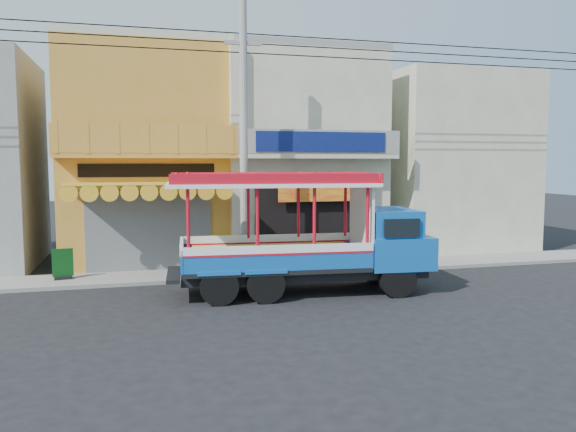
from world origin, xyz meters
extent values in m
plane|color=black|center=(0.00, 0.00, 0.00)|extent=(90.00, 90.00, 0.00)
cube|color=slate|center=(0.00, 4.00, 0.06)|extent=(30.00, 2.00, 0.12)
cube|color=#BA8E29|center=(-4.00, 8.00, 4.00)|extent=(6.00, 6.00, 8.00)
cube|color=#595B5E|center=(-4.00, 4.98, 1.40)|extent=(4.20, 0.10, 2.60)
cube|color=yellow|center=(-4.00, 4.25, 3.05)|extent=(5.20, 1.50, 0.31)
cube|color=#BA8E29|center=(-4.00, 4.65, 4.05)|extent=(6.00, 0.70, 0.18)
cube|color=#BA8E29|center=(-4.00, 4.35, 4.60)|extent=(6.00, 0.12, 0.95)
cube|color=black|center=(-4.00, 4.97, 3.55)|extent=(4.50, 0.04, 0.45)
cube|color=#B2AD92|center=(-4.00, 8.00, 8.12)|extent=(6.00, 6.00, 0.24)
cube|color=#B2AD92|center=(2.00, 8.00, 4.00)|extent=(6.00, 6.00, 8.00)
cube|color=black|center=(2.00, 4.98, 1.50)|extent=(4.60, 0.12, 2.80)
cube|color=yellow|center=(2.30, 4.70, 2.90)|extent=(3.60, 0.05, 1.00)
cube|color=#B2AD92|center=(2.00, 4.65, 4.05)|extent=(6.00, 0.70, 0.18)
cube|color=gray|center=(2.00, 4.35, 4.55)|extent=(6.00, 0.12, 0.85)
cube|color=navy|center=(2.00, 4.28, 4.55)|extent=(4.80, 0.06, 0.70)
cube|color=gray|center=(2.00, 8.00, 8.12)|extent=(6.00, 6.00, 0.24)
cube|color=#B2AD92|center=(-1.00, 4.85, 4.00)|extent=(0.35, 0.30, 8.00)
cube|color=#B2AD92|center=(9.00, 8.00, 3.80)|extent=(6.00, 6.00, 7.60)
cylinder|color=gray|center=(-1.00, 3.30, 4.50)|extent=(0.26, 0.26, 9.00)
cube|color=gray|center=(-1.00, 3.30, 7.60)|extent=(1.20, 0.12, 0.12)
cylinder|color=black|center=(0.00, 3.30, 7.30)|extent=(28.00, 0.04, 0.04)
cylinder|color=black|center=(0.00, 3.30, 7.60)|extent=(28.00, 0.04, 0.04)
cylinder|color=black|center=(0.00, 3.30, 7.90)|extent=(28.00, 0.04, 0.04)
cylinder|color=black|center=(2.71, -0.40, 0.52)|extent=(1.07, 0.38, 1.05)
cylinder|color=black|center=(2.87, 1.58, 0.52)|extent=(1.07, 0.38, 1.05)
cylinder|color=black|center=(-1.05, -0.10, 0.52)|extent=(1.07, 0.38, 1.05)
cylinder|color=black|center=(-0.90, 1.88, 0.52)|extent=(1.07, 0.38, 1.05)
cylinder|color=black|center=(-2.31, 0.00, 0.52)|extent=(1.07, 0.38, 1.05)
cylinder|color=black|center=(-2.15, 1.98, 0.52)|extent=(1.07, 0.38, 1.05)
cube|color=black|center=(0.28, 0.79, 0.63)|extent=(7.16, 2.29, 0.29)
cube|color=blue|center=(3.00, 0.57, 1.21)|extent=(2.06, 2.45, 0.94)
cube|color=blue|center=(2.84, 0.59, 2.04)|extent=(1.63, 2.23, 0.79)
cube|color=black|center=(3.57, 0.53, 1.99)|extent=(0.21, 1.84, 0.58)
cube|color=black|center=(-0.58, 0.86, 0.84)|extent=(5.36, 2.71, 0.13)
cube|color=blue|center=(-0.67, -0.25, 1.21)|extent=(5.18, 0.50, 0.63)
cube|color=white|center=(-0.67, -0.25, 1.49)|extent=(5.18, 0.51, 0.23)
cube|color=blue|center=(-0.49, 1.97, 1.21)|extent=(5.18, 0.50, 0.63)
cube|color=white|center=(-0.49, 1.97, 1.49)|extent=(5.18, 0.51, 0.23)
cylinder|color=red|center=(-3.10, -0.03, 2.36)|extent=(0.10, 0.10, 1.68)
cylinder|color=red|center=(-2.93, 2.14, 2.36)|extent=(0.10, 0.10, 1.68)
cube|color=white|center=(2.02, 0.65, 2.02)|extent=(0.25, 2.12, 2.36)
cube|color=white|center=(-0.69, 0.87, 3.20)|extent=(6.00, 3.02, 0.10)
cube|color=red|center=(-0.69, 0.87, 3.39)|extent=(5.79, 2.90, 0.27)
cube|color=black|center=(-6.71, 4.10, 0.17)|extent=(0.58, 0.38, 0.10)
cube|color=#0B3E13|center=(-6.71, 4.10, 0.66)|extent=(0.64, 0.18, 0.88)
imported|color=#235F1B|center=(2.00, 4.42, 0.63)|extent=(1.19, 1.21, 1.01)
imported|color=#235F1B|center=(2.39, 4.23, 0.55)|extent=(0.60, 0.58, 0.85)
imported|color=#235F1B|center=(3.75, 4.55, 0.62)|extent=(0.76, 0.76, 1.00)
camera|label=1|loc=(-4.34, -14.72, 3.82)|focal=35.00mm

